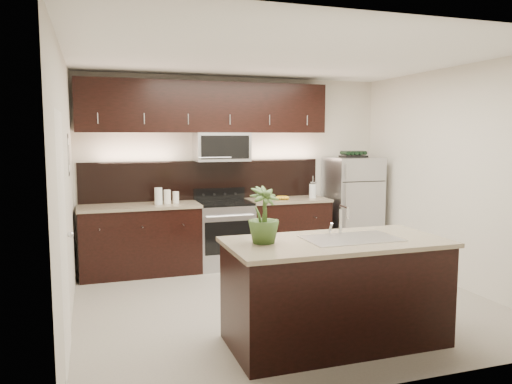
# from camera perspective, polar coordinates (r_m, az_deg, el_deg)

# --- Properties ---
(ground) EXTENTS (4.50, 4.50, 0.00)m
(ground) POSITION_cam_1_polar(r_m,az_deg,el_deg) (5.75, 3.24, -12.42)
(ground) COLOR gray
(ground) RESTS_ON ground
(room_walls) EXTENTS (4.52, 4.02, 2.71)m
(room_walls) POSITION_cam_1_polar(r_m,az_deg,el_deg) (5.37, 2.39, 4.70)
(room_walls) COLOR beige
(room_walls) RESTS_ON ground
(counter_run) EXTENTS (3.51, 0.65, 0.94)m
(counter_run) POSITION_cam_1_polar(r_m,az_deg,el_deg) (7.06, -5.26, -4.91)
(counter_run) COLOR black
(counter_run) RESTS_ON ground
(upper_fixtures) EXTENTS (3.49, 0.40, 1.66)m
(upper_fixtures) POSITION_cam_1_polar(r_m,az_deg,el_deg) (7.07, -5.47, 8.71)
(upper_fixtures) COLOR black
(upper_fixtures) RESTS_ON counter_run
(island) EXTENTS (1.96, 0.96, 0.94)m
(island) POSITION_cam_1_polar(r_m,az_deg,el_deg) (4.62, 9.04, -11.12)
(island) COLOR black
(island) RESTS_ON ground
(sink_faucet) EXTENTS (0.84, 0.50, 0.28)m
(sink_faucet) POSITION_cam_1_polar(r_m,az_deg,el_deg) (4.57, 10.77, -5.06)
(sink_faucet) COLOR silver
(sink_faucet) RESTS_ON island
(refrigerator) EXTENTS (0.74, 0.67, 1.53)m
(refrigerator) POSITION_cam_1_polar(r_m,az_deg,el_deg) (7.75, 10.94, -1.77)
(refrigerator) COLOR #B2B2B7
(refrigerator) RESTS_ON ground
(wine_rack) EXTENTS (0.38, 0.23, 0.09)m
(wine_rack) POSITION_cam_1_polar(r_m,az_deg,el_deg) (7.67, 11.07, 4.22)
(wine_rack) COLOR black
(wine_rack) RESTS_ON refrigerator
(plant) EXTENTS (0.34, 0.34, 0.49)m
(plant) POSITION_cam_1_polar(r_m,az_deg,el_deg) (4.28, 0.86, -2.64)
(plant) COLOR #334E1F
(plant) RESTS_ON island
(canisters) EXTENTS (0.34, 0.15, 0.23)m
(canisters) POSITION_cam_1_polar(r_m,az_deg,el_deg) (6.83, -10.35, -0.52)
(canisters) COLOR silver
(canisters) RESTS_ON counter_run
(french_press) EXTENTS (0.11, 0.11, 0.32)m
(french_press) POSITION_cam_1_polar(r_m,az_deg,el_deg) (7.42, 6.50, 0.23)
(french_press) COLOR silver
(french_press) RESTS_ON counter_run
(bananas) EXTENTS (0.24, 0.22, 0.06)m
(bananas) POSITION_cam_1_polar(r_m,az_deg,el_deg) (7.19, 2.62, -0.63)
(bananas) COLOR gold
(bananas) RESTS_ON counter_run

